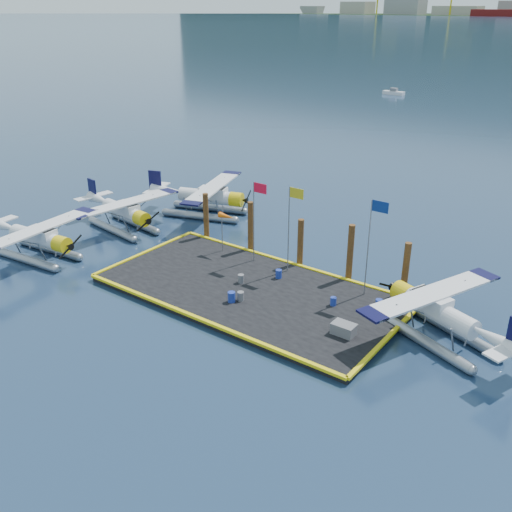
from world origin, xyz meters
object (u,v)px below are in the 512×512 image
Objects in this scene: drum_2 at (333,301)px; piling_0 at (206,217)px; flagpole_yellow at (291,217)px; crate at (344,329)px; piling_2 at (300,244)px; seaplane_d at (435,313)px; flagpole_blue at (372,234)px; seaplane_c at (209,199)px; drum_0 at (241,279)px; drum_5 at (279,274)px; drum_1 at (232,297)px; flagpole_red at (256,210)px; piling_1 at (251,228)px; piling_3 at (350,254)px; windsock at (227,217)px; seaplane_a at (39,240)px; drum_4 at (379,304)px; drum_3 at (241,296)px; piling_4 at (405,272)px; seaplane_b at (125,213)px.

piling_0 is at bearing 163.84° from drum_2.
flagpole_yellow is at bearing 153.09° from drum_2.
crate is 0.35× the size of piling_2.
seaplane_d is at bearing 40.58° from crate.
crate is 6.56m from flagpole_blue.
flagpole_yellow reaches higher than seaplane_c.
flagpole_yellow is (1.71, 3.45, 3.82)m from drum_0.
crate is at bearing -28.06° from drum_5.
drum_1 is 0.11× the size of flagpole_red.
piling_2 is (9.00, 0.00, -0.10)m from piling_0.
piling_3 is (8.50, 0.00, 0.05)m from piling_1.
windsock is at bearing -170.47° from piling_3.
drum_2 is 0.14× the size of piling_2.
seaplane_a is 15.76× the size of drum_4.
drum_3 is 0.95× the size of drum_4.
drum_2 is 0.14× the size of piling_0.
seaplane_a is at bearing -148.02° from flagpole_red.
seaplane_d reaches higher than seaplane_a.
drum_0 is at bearing -69.59° from flagpole_red.
piling_0 reaches higher than drum_1.
drum_0 is 5.42m from flagpole_yellow.
seaplane_c is at bearing 154.00° from drum_2.
piling_0 is at bearing 137.43° from seaplane_a.
drum_1 is at bearing 93.65° from seaplane_a.
drum_0 is 10.85m from piling_4.
drum_3 is at bearing -177.34° from crate.
windsock is (7.18, -6.20, 1.59)m from seaplane_c.
seaplane_c is 19.18× the size of drum_2.
piling_2 is (5.53, 1.60, -1.33)m from windsock.
flagpole_yellow is at bearing -18.79° from piling_1.
piling_4 is at bearing 83.85° from crate.
flagpole_yellow is at bearing 144.05° from crate.
piling_3 reaches higher than seaplane_b.
flagpole_blue is (6.52, 5.95, 3.95)m from drum_1.
flagpole_blue is 1.71× the size of piling_2.
drum_0 reaches higher than drum_2.
drum_1 reaches higher than crate.
piling_0 reaches higher than drum_0.
piling_0 is at bearing 180.00° from piling_2.
seaplane_b is 3.18× the size of windsock.
piling_4 is (8.32, 7.55, 1.26)m from drum_1.
seaplane_c is 2.50× the size of piling_1.
drum_2 is at bearing 118.75° from seaplane_d.
seaplane_a is at bearing -142.13° from windsock.
piling_3 reaches higher than drum_0.
piling_0 is (-16.60, 2.80, 1.28)m from drum_4.
piling_4 is at bearing 0.00° from piling_2.
flagpole_red is at bearing 104.60° from seaplane_d.
drum_4 reaches higher than drum_5.
crate is (19.98, -11.33, -0.90)m from seaplane_c.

